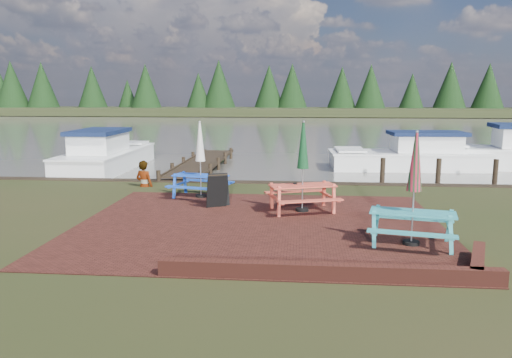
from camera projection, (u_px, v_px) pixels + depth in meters
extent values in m
plane|color=black|center=(256.00, 236.00, 11.41)|extent=(120.00, 120.00, 0.00)
cube|color=#3A1812|center=(259.00, 225.00, 12.39)|extent=(9.00, 7.50, 0.02)
cube|color=#4C1E16|center=(328.00, 272.00, 8.70)|extent=(6.00, 0.22, 0.30)
cube|color=#4C1E16|center=(478.00, 262.00, 9.23)|extent=(0.82, 1.77, 0.30)
cube|color=#4D4B42|center=(291.00, 128.00, 47.72)|extent=(120.00, 60.00, 0.02)
cube|color=black|center=(295.00, 112.00, 76.10)|extent=(120.00, 10.00, 1.20)
cube|color=teal|center=(413.00, 213.00, 10.62)|extent=(1.87, 1.05, 0.04)
cube|color=teal|center=(412.00, 234.00, 10.04)|extent=(1.77, 0.61, 0.04)
cube|color=teal|center=(412.00, 218.00, 11.29)|extent=(1.77, 0.61, 0.04)
cube|color=teal|center=(375.00, 226.00, 10.91)|extent=(0.40, 1.51, 0.72)
cube|color=teal|center=(450.00, 232.00, 10.45)|extent=(0.40, 1.51, 0.72)
cylinder|color=black|center=(411.00, 243.00, 10.74)|extent=(0.35, 0.35, 0.10)
cylinder|color=#B2B2B7|center=(414.00, 190.00, 10.54)|extent=(0.04, 0.04, 2.45)
cone|color=red|center=(415.00, 162.00, 10.44)|extent=(0.31, 0.31, 1.22)
cube|color=#D94D37|center=(302.00, 186.00, 13.69)|extent=(1.91, 1.22, 0.04)
cube|color=#D94D37|center=(310.00, 201.00, 13.09)|extent=(1.77, 0.78, 0.04)
cube|color=#D94D37|center=(295.00, 191.00, 14.38)|extent=(1.77, 0.78, 0.04)
cube|color=#D94D37|center=(275.00, 200.00, 13.58)|extent=(0.56, 1.49, 0.73)
cube|color=#D94D37|center=(329.00, 197.00, 13.92)|extent=(0.56, 1.49, 0.73)
cylinder|color=black|center=(302.00, 210.00, 13.80)|extent=(0.36, 0.36, 0.10)
cylinder|color=#B2B2B7|center=(303.00, 167.00, 13.60)|extent=(0.04, 0.04, 2.48)
cone|color=#11401E|center=(303.00, 146.00, 13.50)|extent=(0.32, 0.32, 1.24)
cube|color=blue|center=(201.00, 176.00, 15.56)|extent=(1.81, 1.05, 0.04)
cube|color=blue|center=(192.00, 188.00, 15.01)|extent=(1.71, 0.63, 0.04)
cube|color=blue|center=(209.00, 181.00, 16.21)|extent=(1.71, 0.63, 0.04)
cube|color=blue|center=(180.00, 185.00, 15.86)|extent=(0.42, 1.45, 0.70)
cube|color=blue|center=(223.00, 188.00, 15.38)|extent=(0.42, 1.45, 0.70)
cylinder|color=black|center=(201.00, 196.00, 15.67)|extent=(0.34, 0.34, 0.09)
cylinder|color=#B2B2B7|center=(200.00, 160.00, 15.48)|extent=(0.03, 0.03, 2.37)
cone|color=silver|center=(200.00, 142.00, 15.38)|extent=(0.30, 0.30, 1.18)
cube|color=black|center=(217.00, 192.00, 14.13)|extent=(0.63, 0.46, 0.94)
cube|color=black|center=(219.00, 190.00, 14.44)|extent=(0.63, 0.46, 0.94)
cube|color=black|center=(218.00, 175.00, 14.21)|extent=(0.55, 0.29, 0.03)
cube|color=black|center=(203.00, 162.00, 22.99)|extent=(1.60, 9.00, 0.06)
cube|color=black|center=(187.00, 161.00, 23.05)|extent=(0.08, 9.00, 0.08)
cube|color=black|center=(219.00, 161.00, 22.91)|extent=(0.08, 9.00, 0.08)
cylinder|color=black|center=(159.00, 184.00, 18.68)|extent=(0.16, 0.16, 1.00)
cylinder|color=black|center=(201.00, 184.00, 18.54)|extent=(0.16, 0.16, 1.00)
cube|color=white|center=(108.00, 162.00, 22.81)|extent=(2.49, 6.97, 0.99)
cube|color=white|center=(107.00, 151.00, 22.72)|extent=(2.54, 7.11, 0.08)
cube|color=white|center=(99.00, 142.00, 21.82)|extent=(1.76, 2.94, 0.84)
cube|color=#111E40|center=(99.00, 132.00, 21.74)|extent=(1.96, 3.36, 0.18)
cube|color=white|center=(126.00, 143.00, 25.29)|extent=(2.04, 1.28, 0.10)
cube|color=white|center=(407.00, 163.00, 22.78)|extent=(6.95, 2.66, 0.91)
cube|color=white|center=(407.00, 152.00, 22.70)|extent=(7.09, 2.72, 0.07)
cube|color=white|center=(426.00, 143.00, 22.58)|extent=(2.95, 1.83, 0.78)
cube|color=#111E40|center=(427.00, 133.00, 22.51)|extent=(3.37, 2.04, 0.16)
cube|color=white|center=(350.00, 150.00, 22.81)|extent=(1.32, 2.07, 0.09)
cube|color=white|center=(510.00, 161.00, 23.05)|extent=(7.29, 3.08, 1.09)
cube|color=white|center=(511.00, 149.00, 22.95)|extent=(7.44, 3.14, 0.09)
cube|color=white|center=(449.00, 145.00, 23.38)|extent=(1.45, 2.23, 0.11)
imported|color=gray|center=(143.00, 161.00, 17.39)|extent=(0.77, 0.62, 1.82)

